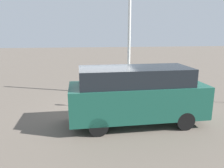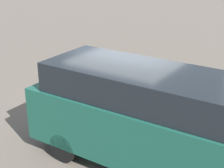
{
  "view_description": "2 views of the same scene",
  "coord_description": "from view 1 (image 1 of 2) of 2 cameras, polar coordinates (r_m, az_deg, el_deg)",
  "views": [
    {
      "loc": [
        -0.82,
        -8.98,
        3.47
      ],
      "look_at": [
        0.29,
        -0.49,
        1.39
      ],
      "focal_mm": 35.0,
      "sensor_mm": 36.0,
      "label": 1
    },
    {
      "loc": [
        4.14,
        -6.93,
        4.4
      ],
      "look_at": [
        -0.35,
        -0.37,
        1.25
      ],
      "focal_mm": 55.0,
      "sensor_mm": 36.0,
      "label": 2
    }
  ],
  "objects": [
    {
      "name": "parking_meter_near",
      "position": [
        9.95,
        -5.33,
        0.17
      ],
      "size": [
        0.2,
        0.11,
        1.58
      ],
      "rotation": [
        0.0,
        0.0,
        -0.02
      ],
      "color": "#4C4C4C",
      "rests_on": "ground"
    },
    {
      "name": "ground_plane",
      "position": [
        9.67,
        -2.11,
        -7.4
      ],
      "size": [
        80.0,
        80.0,
        0.0
      ],
      "primitive_type": "plane",
      "color": "#60564C"
    },
    {
      "name": "parked_van",
      "position": [
        8.22,
        6.48,
        -2.61
      ],
      "size": [
        5.09,
        1.92,
        2.19
      ],
      "rotation": [
        0.0,
        0.0,
        0.02
      ],
      "color": "#195142",
      "rests_on": "ground"
    },
    {
      "name": "lamp_post",
      "position": [
        11.88,
        4.42,
        7.46
      ],
      "size": [
        0.44,
        0.44,
        6.68
      ],
      "color": "beige",
      "rests_on": "ground"
    }
  ]
}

